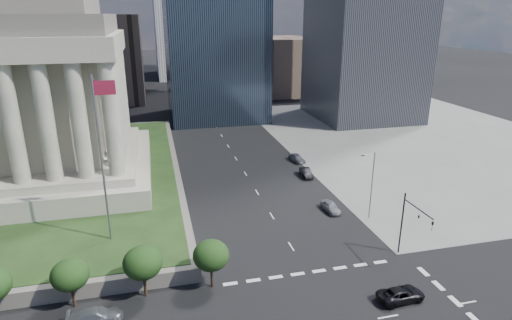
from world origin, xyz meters
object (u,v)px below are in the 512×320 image
object	(u,v)px
war_memorial	(27,60)
street_lamp_north	(371,182)
parked_sedan_near	(331,207)
parked_sedan_far	(297,158)
pickup_truck	(401,294)
parked_sedan_mid	(306,173)
suv_grey	(96,316)
flagpole	(102,152)
traffic_signal_ne	(411,221)

from	to	relation	value
war_memorial	street_lamp_north	bearing A→B (deg)	-25.92
street_lamp_north	parked_sedan_near	distance (m)	7.38
street_lamp_north	parked_sedan_far	world-z (taller)	street_lamp_north
war_memorial	pickup_truck	distance (m)	61.95
parked_sedan_near	parked_sedan_mid	bearing A→B (deg)	81.43
war_memorial	suv_grey	size ratio (longest dim) A/B	7.67
street_lamp_north	parked_sedan_mid	distance (m)	18.86
flagpole	street_lamp_north	size ratio (longest dim) A/B	2.00
suv_grey	parked_sedan_mid	bearing A→B (deg)	-49.15
pickup_truck	suv_grey	distance (m)	30.48
flagpole	parked_sedan_far	world-z (taller)	flagpole
parked_sedan_mid	parked_sedan_far	world-z (taller)	parked_sedan_far
street_lamp_north	flagpole	bearing A→B (deg)	-178.37
flagpole	parked_sedan_mid	world-z (taller)	flagpole
street_lamp_north	parked_sedan_far	distance (m)	26.80
flagpole	pickup_truck	distance (m)	36.17
parked_sedan_far	suv_grey	bearing A→B (deg)	-139.62
war_memorial	street_lamp_north	size ratio (longest dim) A/B	3.90
pickup_truck	parked_sedan_far	world-z (taller)	parked_sedan_far
traffic_signal_ne	street_lamp_north	xyz separation A→B (m)	(0.83, 11.30, 0.41)
war_memorial	traffic_signal_ne	bearing A→B (deg)	-36.42
flagpole	parked_sedan_mid	distance (m)	39.40
war_memorial	pickup_truck	size ratio (longest dim) A/B	7.76
suv_grey	parked_sedan_far	size ratio (longest dim) A/B	1.12
traffic_signal_ne	parked_sedan_mid	size ratio (longest dim) A/B	1.78
flagpole	suv_grey	bearing A→B (deg)	-93.51
pickup_truck	parked_sedan_far	distance (m)	44.44
war_memorial	parked_sedan_near	xyz separation A→B (m)	(43.00, -19.61, -20.66)
suv_grey	parked_sedan_mid	distance (m)	46.03
parked_sedan_near	parked_sedan_far	xyz separation A→B (m)	(2.50, 22.90, 0.04)
flagpole	suv_grey	xyz separation A→B (m)	(-0.80, -13.08, -12.38)
street_lamp_north	pickup_truck	distance (m)	19.51
parked_sedan_near	suv_grey	bearing A→B (deg)	-154.14
parked_sedan_mid	parked_sedan_far	size ratio (longest dim) A/B	0.99
pickup_truck	parked_sedan_near	bearing A→B (deg)	-7.57
suv_grey	parked_sedan_far	world-z (taller)	parked_sedan_far
suv_grey	parked_sedan_far	bearing A→B (deg)	-43.49
war_memorial	suv_grey	world-z (taller)	war_memorial
street_lamp_north	parked_sedan_near	size ratio (longest dim) A/B	2.31
suv_grey	parked_sedan_near	distance (m)	36.14
traffic_signal_ne	pickup_truck	size ratio (longest dim) A/B	1.59
traffic_signal_ne	pickup_truck	world-z (taller)	traffic_signal_ne
war_memorial	suv_grey	bearing A→B (deg)	-72.96
street_lamp_north	parked_sedan_mid	size ratio (longest dim) A/B	2.22
war_memorial	pickup_truck	world-z (taller)	war_memorial
traffic_signal_ne	suv_grey	xyz separation A→B (m)	(-35.13, -2.78, -4.51)
parked_sedan_mid	parked_sedan_near	bearing A→B (deg)	-91.01
traffic_signal_ne	suv_grey	size ratio (longest dim) A/B	1.57
flagpole	pickup_truck	xyz separation A→B (m)	(29.43, -16.98, -12.42)
street_lamp_north	parked_sedan_mid	xyz separation A→B (m)	(-2.92, 17.97, -4.92)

